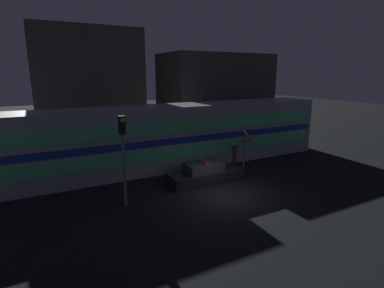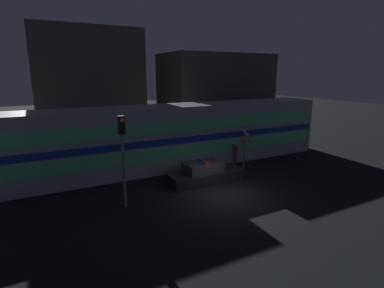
# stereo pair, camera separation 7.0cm
# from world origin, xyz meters

# --- Properties ---
(ground_plane) EXTENTS (120.00, 120.00, 0.00)m
(ground_plane) POSITION_xyz_m (0.00, 0.00, 0.00)
(ground_plane) COLOR black
(train) EXTENTS (23.71, 3.10, 4.49)m
(train) POSITION_xyz_m (0.32, 6.35, 2.24)
(train) COLOR #999EA5
(train) RESTS_ON ground_plane
(police_car) EXTENTS (4.87, 1.77, 1.40)m
(police_car) POSITION_xyz_m (0.15, 2.41, 0.52)
(police_car) COLOR black
(police_car) RESTS_ON ground_plane
(pedestrian) EXTENTS (0.31, 0.31, 1.84)m
(pedestrian) POSITION_xyz_m (3.53, 3.97, 0.95)
(pedestrian) COLOR #3F384C
(pedestrian) RESTS_ON ground_plane
(crossing_signal_near) EXTENTS (0.83, 0.33, 3.04)m
(crossing_signal_near) POSITION_xyz_m (3.85, 3.23, 1.81)
(crossing_signal_near) COLOR slate
(crossing_signal_near) RESTS_ON ground_plane
(traffic_light_corner) EXTENTS (0.30, 0.46, 4.70)m
(traffic_light_corner) POSITION_xyz_m (-5.30, 1.17, 3.15)
(traffic_light_corner) COLOR slate
(traffic_light_corner) RESTS_ON ground_plane
(building_left) EXTENTS (9.09, 6.80, 10.52)m
(building_left) POSITION_xyz_m (-4.37, 16.29, 5.26)
(building_left) COLOR #47423D
(building_left) RESTS_ON ground_plane
(building_center) EXTENTS (10.78, 6.04, 8.58)m
(building_center) POSITION_xyz_m (7.85, 13.49, 4.29)
(building_center) COLOR #47423D
(building_center) RESTS_ON ground_plane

